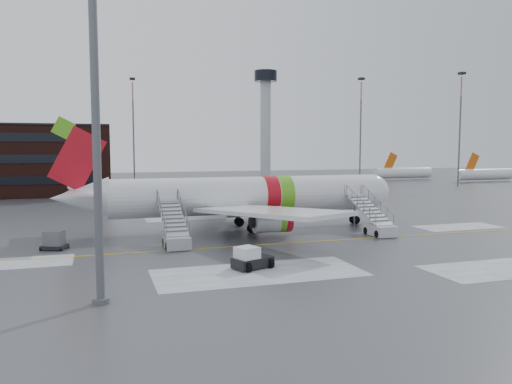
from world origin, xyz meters
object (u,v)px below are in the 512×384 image
object	(u,v)px
airliner	(241,196)
pushback_tug	(251,259)
uld_container	(54,241)
airstair_aft	(175,234)
light_mast_near	(93,35)
airstair_fwd	(376,223)

from	to	relation	value
airliner	pushback_tug	distance (m)	16.74
uld_container	airstair_aft	bearing A→B (deg)	-9.60
uld_container	pushback_tug	bearing A→B (deg)	-39.61
airstair_aft	uld_container	bearing A→B (deg)	170.40
airstair_aft	light_mast_near	bearing A→B (deg)	-113.03
uld_container	light_mast_near	bearing A→B (deg)	-77.54
airliner	airstair_aft	xyz separation A→B (m)	(-7.69, -6.54, -2.35)
pushback_tug	uld_container	world-z (taller)	pushback_tug
airstair_fwd	light_mast_near	xyz separation A→B (m)	(-25.47, -14.41, 13.02)
airliner	light_mast_near	world-z (taller)	light_mast_near
airstair_fwd	airstair_aft	xyz separation A→B (m)	(-19.34, 0.00, 0.00)
uld_container	airliner	bearing A→B (deg)	15.76
airstair_aft	pushback_tug	world-z (taller)	airstair_aft
uld_container	light_mast_near	xyz separation A→B (m)	(3.55, -16.05, 13.36)
airstair_fwd	pushback_tug	size ratio (longest dim) A/B	2.48
pushback_tug	light_mast_near	distance (m)	17.37
uld_container	light_mast_near	size ratio (longest dim) A/B	0.08
light_mast_near	airstair_aft	bearing A→B (deg)	66.97
light_mast_near	pushback_tug	bearing A→B (deg)	26.30
airliner	light_mast_near	distance (m)	27.27
airliner	light_mast_near	xyz separation A→B (m)	(-13.82, -20.95, 10.67)
airstair_aft	uld_container	xyz separation A→B (m)	(-9.67, 1.64, -0.34)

